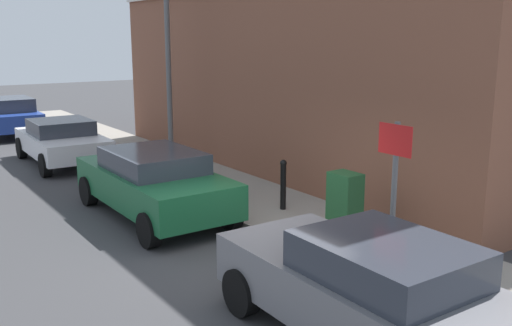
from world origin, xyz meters
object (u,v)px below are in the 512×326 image
object	(u,v)px
car_white	(62,140)
car_grey	(372,291)
car_green	(154,181)
utility_cabinet	(345,207)
lamppost	(168,49)
bollard_near_cabinet	(283,183)
street_sign	(394,177)
car_blue	(9,115)

from	to	relation	value
car_white	car_grey	bearing A→B (deg)	-179.02
car_green	utility_cabinet	size ratio (longest dim) A/B	3.71
car_white	lamppost	xyz separation A→B (m)	(2.17, -2.66, 2.62)
car_grey	bollard_near_cabinet	distance (m)	5.19
utility_cabinet	lamppost	xyz separation A→B (m)	(0.09, 6.90, 2.62)
lamppost	street_sign	bearing A→B (deg)	-95.08
car_green	utility_cabinet	xyz separation A→B (m)	(2.06, -3.40, -0.06)
car_white	street_sign	bearing A→B (deg)	-171.31
street_sign	car_grey	bearing A→B (deg)	-144.55
car_green	bollard_near_cabinet	size ratio (longest dim) A/B	4.11
street_sign	lamppost	size ratio (longest dim) A/B	0.40
car_green	lamppost	distance (m)	4.84
car_grey	lamppost	size ratio (longest dim) A/B	0.73
car_white	utility_cabinet	distance (m)	9.79
street_sign	car_blue	bearing A→B (deg)	95.11
bollard_near_cabinet	street_sign	xyz separation A→B (m)	(-0.77, -3.56, 0.96)
car_grey	utility_cabinet	xyz separation A→B (m)	(2.20, 2.76, -0.06)
car_blue	car_grey	bearing A→B (deg)	-178.84
car_green	car_blue	world-z (taller)	car_blue
car_blue	car_white	bearing A→B (deg)	-177.58
car_grey	bollard_near_cabinet	world-z (taller)	car_grey
car_blue	bollard_near_cabinet	xyz separation A→B (m)	(2.32, -13.80, -0.04)
car_blue	utility_cabinet	bearing A→B (deg)	-170.84
car_grey	utility_cabinet	bearing A→B (deg)	-37.72
car_white	utility_cabinet	xyz separation A→B (m)	(2.08, -9.56, 0.00)
car_blue	car_green	bearing A→B (deg)	-178.16
car_green	street_sign	xyz separation A→B (m)	(1.39, -5.07, 0.92)
bollard_near_cabinet	car_green	bearing A→B (deg)	145.21
car_blue	bollard_near_cabinet	world-z (taller)	car_blue
car_green	bollard_near_cabinet	world-z (taller)	car_green
street_sign	lamppost	xyz separation A→B (m)	(0.76, 8.57, 1.64)
car_green	street_sign	bearing A→B (deg)	-164.38
bollard_near_cabinet	lamppost	size ratio (longest dim) A/B	0.18
car_green	lamppost	world-z (taller)	lamppost
car_blue	street_sign	bearing A→B (deg)	-173.80
car_grey	street_sign	xyz separation A→B (m)	(1.53, 1.09, 0.92)
utility_cabinet	lamppost	size ratio (longest dim) A/B	0.20
lamppost	utility_cabinet	bearing A→B (deg)	-90.75
utility_cabinet	street_sign	xyz separation A→B (m)	(-0.67, -1.67, 0.98)
car_blue	lamppost	distance (m)	9.45
car_blue	bollard_near_cabinet	size ratio (longest dim) A/B	3.79
car_white	street_sign	world-z (taller)	street_sign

